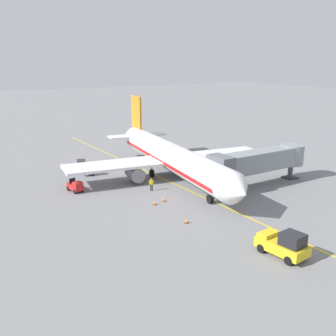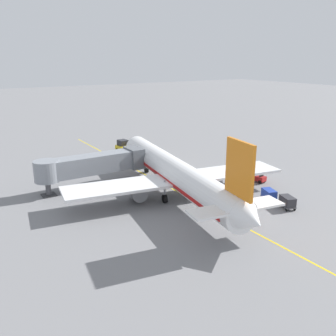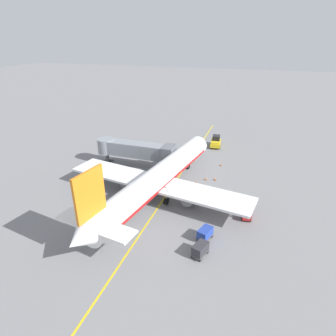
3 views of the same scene
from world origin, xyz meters
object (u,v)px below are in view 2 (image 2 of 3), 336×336
jet_bridge (91,164)px  pushback_tractor (125,147)px  safety_cone_wing_tip (180,172)px  safety_cone_nose_right (187,170)px  baggage_cart_second_in_train (288,201)px  safety_cone_nose_left (166,161)px  ground_crew_wing_walker (192,176)px  parked_airliner (175,173)px  baggage_cart_front (269,194)px  baggage_tug_lead (257,177)px

jet_bridge → pushback_tractor: size_ratio=3.45×
safety_cone_wing_tip → safety_cone_nose_right: bearing=15.0°
safety_cone_wing_tip → baggage_cart_second_in_train: bearing=-80.4°
safety_cone_nose_left → safety_cone_nose_right: 6.51m
pushback_tractor → ground_crew_wing_walker: pushback_tractor is taller
jet_bridge → ground_crew_wing_walker: size_ratio=9.38×
parked_airliner → safety_cone_wing_tip: 10.30m
baggage_cart_second_in_train → safety_cone_wing_tip: bearing=99.6°
pushback_tractor → ground_crew_wing_walker: 21.76m
jet_bridge → safety_cone_nose_right: bearing=-3.8°
pushback_tractor → baggage_cart_front: 33.66m
baggage_cart_front → safety_cone_wing_tip: 16.32m
baggage_tug_lead → ground_crew_wing_walker: ground_crew_wing_walker is taller
safety_cone_wing_tip → baggage_cart_front: bearing=-78.8°
safety_cone_wing_tip → pushback_tractor: bearing=94.3°
baggage_cart_second_in_train → safety_cone_wing_tip: baggage_cart_second_in_train is taller
baggage_cart_front → safety_cone_nose_left: size_ratio=5.03×
baggage_cart_second_in_train → safety_cone_wing_tip: size_ratio=5.03×
baggage_tug_lead → parked_airliner: bearing=173.3°
baggage_tug_lead → ground_crew_wing_walker: (-8.47, 5.03, 0.24)m
jet_bridge → baggage_tug_lead: 24.70m
safety_cone_nose_left → safety_cone_wing_tip: (-1.58, -6.93, 0.00)m
jet_bridge → baggage_cart_second_in_train: (17.54, -20.48, -2.51)m
parked_airliner → ground_crew_wing_walker: size_ratio=22.05×
pushback_tractor → baggage_tug_lead: pushback_tractor is taller
parked_airliner → baggage_tug_lead: 14.05m
baggage_cart_front → ground_crew_wing_walker: ground_crew_wing_walker is taller
pushback_tractor → baggage_cart_second_in_train: size_ratio=1.55×
baggage_tug_lead → baggage_cart_second_in_train: size_ratio=0.90×
baggage_cart_front → pushback_tractor: bearing=97.6°
ground_crew_wing_walker → parked_airliner: bearing=-147.1°
parked_airliner → safety_cone_wing_tip: size_ratio=63.16×
parked_airliner → pushback_tractor: parked_airliner is taller
baggage_tug_lead → safety_cone_wing_tip: size_ratio=4.51×
jet_bridge → ground_crew_wing_walker: 14.95m
baggage_tug_lead → baggage_cart_second_in_train: bearing=-114.9°
parked_airliner → pushback_tractor: 25.70m
baggage_cart_second_in_train → baggage_tug_lead: bearing=65.1°
baggage_cart_front → ground_crew_wing_walker: bearing=108.9°
safety_cone_nose_left → jet_bridge: bearing=-161.1°
baggage_cart_second_in_train → ground_crew_wing_walker: size_ratio=1.76×
safety_cone_nose_left → baggage_tug_lead: bearing=-69.6°
jet_bridge → pushback_tractor: jet_bridge is taller
jet_bridge → baggage_cart_front: jet_bridge is taller
ground_crew_wing_walker → safety_cone_nose_right: (2.39, 4.81, -0.66)m
baggage_cart_front → baggage_cart_second_in_train: same height
baggage_cart_front → ground_crew_wing_walker: (-3.96, 11.61, 0.00)m
jet_bridge → parked_airliner: bearing=-48.4°
baggage_cart_front → safety_cone_wing_tip: bearing=101.2°
parked_airliner → baggage_cart_front: bearing=-41.6°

